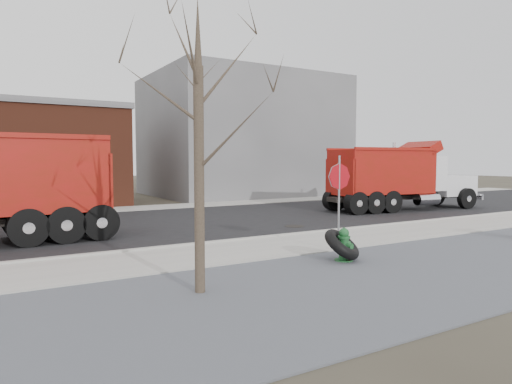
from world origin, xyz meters
TOP-DOWN VIEW (x-y plane):
  - ground at (0.00, 0.00)m, footprint 120.00×120.00m
  - gravel_verge at (0.00, -3.50)m, footprint 60.00×5.00m
  - sidewalk at (0.00, 0.25)m, footprint 60.00×2.50m
  - curb at (0.00, 1.55)m, footprint 60.00×0.15m
  - road at (0.00, 6.30)m, footprint 60.00×9.40m
  - far_sidewalk at (0.00, 12.00)m, footprint 60.00×2.00m
  - building_grey at (9.00, 18.00)m, footprint 12.00×10.00m
  - bare_tree at (-3.20, -2.60)m, footprint 3.20×3.20m
  - fire_hydrant at (0.73, -1.97)m, footprint 0.46×0.45m
  - truck_tire at (0.68, -1.95)m, footprint 1.28×1.26m
  - stop_sign at (1.31, -1.10)m, footprint 0.68×0.05m
  - dump_truck_red_a at (10.41, 5.18)m, footprint 8.09×3.12m

SIDE VIEW (x-z plane):
  - ground at x=0.00m, z-range 0.00..0.00m
  - road at x=0.00m, z-range 0.00..0.02m
  - gravel_verge at x=0.00m, z-range 0.00..0.03m
  - sidewalk at x=0.00m, z-range 0.00..0.06m
  - far_sidewalk at x=0.00m, z-range 0.00..0.06m
  - curb at x=0.00m, z-range 0.00..0.11m
  - fire_hydrant at x=0.73m, z-range -0.03..0.77m
  - truck_tire at x=0.68m, z-range 0.02..0.80m
  - dump_truck_red_a at x=10.41m, z-range 0.03..3.27m
  - stop_sign at x=1.31m, z-range 0.47..2.96m
  - bare_tree at x=-3.20m, z-range 0.70..5.90m
  - building_grey at x=9.00m, z-range 0.00..8.00m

